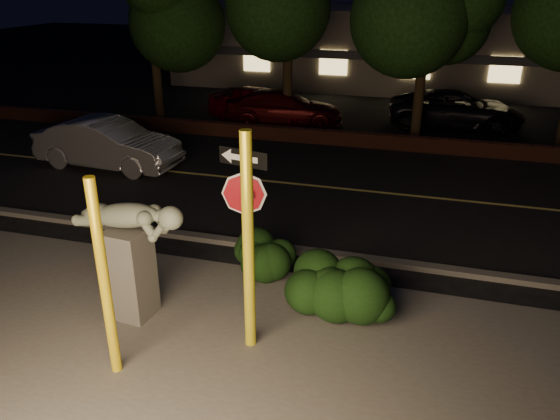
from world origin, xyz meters
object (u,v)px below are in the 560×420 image
at_px(yellow_pole_right, 248,246).
at_px(parked_car_darkred, 284,108).
at_px(sculpture, 129,246).
at_px(silver_sedan, 108,144).
at_px(signpost, 244,194).
at_px(yellow_pole_left, 104,281).
at_px(parked_car_red, 260,104).
at_px(parked_car_dark, 456,109).

relative_size(yellow_pole_right, parked_car_darkred, 0.76).
relative_size(sculpture, silver_sedan, 0.49).
distance_m(signpost, silver_sedan, 8.91).
bearing_deg(silver_sedan, parked_car_darkred, -26.32).
bearing_deg(yellow_pole_left, parked_car_darkred, 95.99).
bearing_deg(silver_sedan, parked_car_red, -18.06).
xyz_separation_m(yellow_pole_left, yellow_pole_right, (1.77, 1.19, 0.23)).
bearing_deg(yellow_pole_right, parked_car_red, 107.41).
distance_m(sculpture, parked_car_red, 14.15).
xyz_separation_m(yellow_pole_right, parked_car_dark, (3.26, 15.42, -1.09)).
height_order(yellow_pole_left, signpost, yellow_pole_left).
relative_size(silver_sedan, parked_car_dark, 0.89).
height_order(yellow_pole_left, yellow_pole_right, yellow_pole_right).
bearing_deg(parked_car_dark, yellow_pole_right, 165.70).
relative_size(signpost, parked_car_red, 0.67).
relative_size(yellow_pole_left, parked_car_dark, 0.61).
bearing_deg(sculpture, signpost, 42.74).
xyz_separation_m(yellow_pole_right, parked_car_red, (-4.45, 14.18, -1.08)).
bearing_deg(parked_car_darkred, yellow_pole_right, -176.73).
bearing_deg(parked_car_darkred, silver_sedan, 139.70).
xyz_separation_m(signpost, parked_car_red, (-3.86, 12.71, -1.30)).
xyz_separation_m(yellow_pole_left, parked_car_dark, (5.03, 16.61, -0.86)).
bearing_deg(silver_sedan, yellow_pole_left, -143.76).
bearing_deg(parked_car_red, silver_sedan, 166.40).
bearing_deg(parked_car_darkred, sculpture, 174.49).
distance_m(signpost, parked_car_red, 13.35).
height_order(silver_sedan, parked_car_darkred, silver_sedan).
relative_size(yellow_pole_right, parked_car_dark, 0.70).
bearing_deg(signpost, yellow_pole_left, -101.38).
distance_m(signpost, parked_car_dark, 14.53).
distance_m(yellow_pole_right, sculpture, 2.27).
bearing_deg(parked_car_red, parked_car_darkred, -93.92).
height_order(signpost, parked_car_darkred, signpost).
bearing_deg(parked_car_red, yellow_pole_left, -161.93).
distance_m(silver_sedan, parked_car_red, 7.39).
distance_m(yellow_pole_left, parked_car_dark, 17.37).
xyz_separation_m(yellow_pole_left, silver_sedan, (-5.42, 8.50, -0.82)).
height_order(yellow_pole_right, parked_car_dark, yellow_pole_right).
distance_m(silver_sedan, parked_car_dark, 13.23).
relative_size(parked_car_darkred, parked_car_dark, 0.92).
bearing_deg(parked_car_dark, parked_car_darkred, 100.21).
relative_size(silver_sedan, parked_car_darkred, 0.97).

